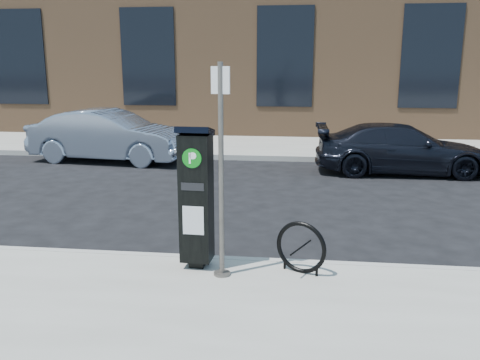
# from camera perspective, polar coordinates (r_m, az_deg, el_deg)

# --- Properties ---
(ground) EXTENTS (120.00, 120.00, 0.00)m
(ground) POSITION_cam_1_polar(r_m,az_deg,el_deg) (7.19, 1.27, -9.90)
(ground) COLOR black
(ground) RESTS_ON ground
(sidewalk_far) EXTENTS (60.00, 12.00, 0.15)m
(sidewalk_far) POSITION_cam_1_polar(r_m,az_deg,el_deg) (20.78, 5.09, 5.45)
(sidewalk_far) COLOR gray
(sidewalk_far) RESTS_ON ground
(curb_near) EXTENTS (60.00, 0.12, 0.16)m
(curb_near) POSITION_cam_1_polar(r_m,az_deg,el_deg) (7.14, 1.26, -9.41)
(curb_near) COLOR #9E9B93
(curb_near) RESTS_ON ground
(curb_far) EXTENTS (60.00, 0.12, 0.16)m
(curb_far) POSITION_cam_1_polar(r_m,az_deg,el_deg) (14.88, 4.32, 2.44)
(curb_far) COLOR #9E9B93
(curb_far) RESTS_ON ground
(building) EXTENTS (28.00, 10.05, 8.25)m
(building) POSITION_cam_1_polar(r_m,az_deg,el_deg) (23.63, 5.55, 16.24)
(building) COLOR brown
(building) RESTS_ON ground
(parking_kiosk) EXTENTS (0.45, 0.40, 1.89)m
(parking_kiosk) POSITION_cam_1_polar(r_m,az_deg,el_deg) (6.60, -4.94, -1.79)
(parking_kiosk) COLOR black
(parking_kiosk) RESTS_ON sidewalk_near
(sign_pole) EXTENTS (0.23, 0.21, 2.66)m
(sign_pole) POSITION_cam_1_polar(r_m,az_deg,el_deg) (6.21, -2.12, 0.68)
(sign_pole) COLOR #514B47
(sign_pole) RESTS_ON sidewalk_near
(bike_rack) EXTENTS (0.65, 0.34, 0.69)m
(bike_rack) POSITION_cam_1_polar(r_m,az_deg,el_deg) (6.61, 6.86, -7.55)
(bike_rack) COLOR black
(bike_rack) RESTS_ON sidewalk_near
(car_silver) EXTENTS (4.68, 2.08, 1.49)m
(car_silver) POSITION_cam_1_polar(r_m,az_deg,el_deg) (15.17, -14.48, 4.84)
(car_silver) COLOR gray
(car_silver) RESTS_ON ground
(car_dark) EXTENTS (4.40, 1.83, 1.27)m
(car_dark) POSITION_cam_1_polar(r_m,az_deg,el_deg) (13.76, 17.63, 3.36)
(car_dark) COLOR black
(car_dark) RESTS_ON ground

